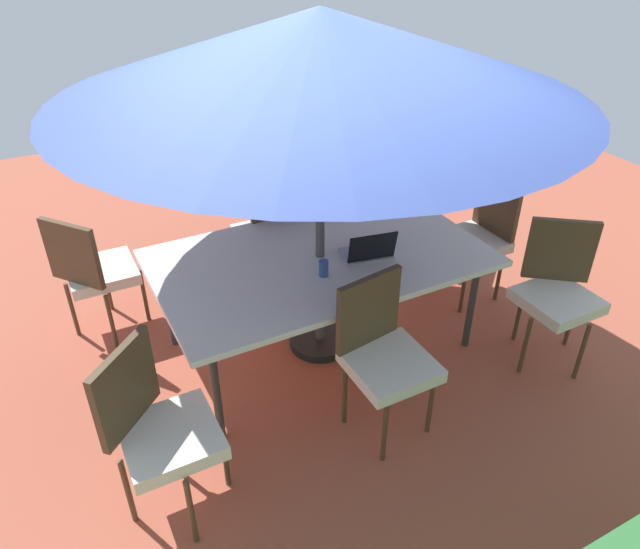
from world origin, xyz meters
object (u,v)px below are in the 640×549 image
(dining_table, at_px, (320,261))
(laptop, at_px, (368,251))
(chair_northeast, at_px, (158,426))
(chair_north, at_px, (384,351))
(chair_west, at_px, (478,233))
(chair_southwest, at_px, (412,198))
(patio_umbrella, at_px, (320,55))
(chair_southeast, at_px, (94,269))
(cup, at_px, (324,268))
(chair_northwest, at_px, (558,288))
(chair_south, at_px, (271,231))

(dining_table, bearing_deg, laptop, 147.66)
(chair_northeast, distance_m, chair_north, 1.29)
(chair_west, relative_size, chair_southwest, 1.00)
(patio_umbrella, bearing_deg, laptop, 147.66)
(chair_north, bearing_deg, chair_west, 22.44)
(dining_table, bearing_deg, chair_north, 88.41)
(chair_west, xyz_separation_m, chair_southeast, (2.73, -0.84, 0.00))
(chair_southeast, height_order, cup, chair_southeast)
(dining_table, bearing_deg, cup, 67.62)
(chair_northeast, bearing_deg, chair_north, -44.87)
(patio_umbrella, bearing_deg, dining_table, 0.00)
(chair_northwest, xyz_separation_m, laptop, (1.09, -0.64, 0.24))
(dining_table, distance_m, chair_northeast, 1.54)
(patio_umbrella, relative_size, chair_north, 3.11)
(chair_southeast, height_order, laptop, chair_southeast)
(chair_west, xyz_separation_m, laptop, (1.13, 0.19, 0.24))
(chair_north, distance_m, cup, 0.65)
(chair_north, bearing_deg, chair_southeast, 119.24)
(chair_southeast, xyz_separation_m, laptop, (-1.60, 1.03, 0.24))
(chair_west, bearing_deg, chair_south, -119.25)
(patio_umbrella, height_order, chair_southwest, patio_umbrella)
(chair_northeast, xyz_separation_m, chair_southwest, (-2.62, -1.57, 0.00))
(chair_north, distance_m, chair_west, 1.65)
(chair_west, bearing_deg, chair_northwest, -3.04)
(patio_umbrella, distance_m, chair_west, 2.03)
(patio_umbrella, height_order, chair_west, patio_umbrella)
(chair_north, relative_size, chair_west, 1.00)
(dining_table, distance_m, cup, 0.26)
(cup, bearing_deg, chair_northeast, 24.82)
(cup, bearing_deg, chair_southeast, -41.26)
(laptop, bearing_deg, dining_table, -21.83)
(chair_south, xyz_separation_m, chair_southeast, (1.32, -0.07, 0.00))
(chair_northeast, xyz_separation_m, chair_south, (-1.30, -1.58, 0.00))
(chair_north, xyz_separation_m, chair_southwest, (-1.33, -1.61, 0.00))
(chair_south, bearing_deg, chair_west, 148.53)
(dining_table, bearing_deg, chair_south, -88.89)
(dining_table, height_order, cup, cup)
(chair_northwest, relative_size, chair_southwest, 1.00)
(chair_southeast, bearing_deg, chair_west, -145.05)
(chair_southwest, distance_m, cup, 1.74)
(dining_table, bearing_deg, chair_southeast, -32.91)
(chair_southwest, xyz_separation_m, cup, (1.40, 1.01, 0.25))
(chair_northeast, distance_m, chair_southeast, 1.65)
(chair_southwest, relative_size, chair_southeast, 1.00)
(dining_table, distance_m, patio_umbrella, 1.31)
(chair_northeast, height_order, cup, chair_northeast)
(chair_south, height_order, chair_north, same)
(patio_umbrella, height_order, chair_northeast, patio_umbrella)
(dining_table, relative_size, chair_northeast, 2.20)
(chair_northeast, height_order, chair_north, same)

